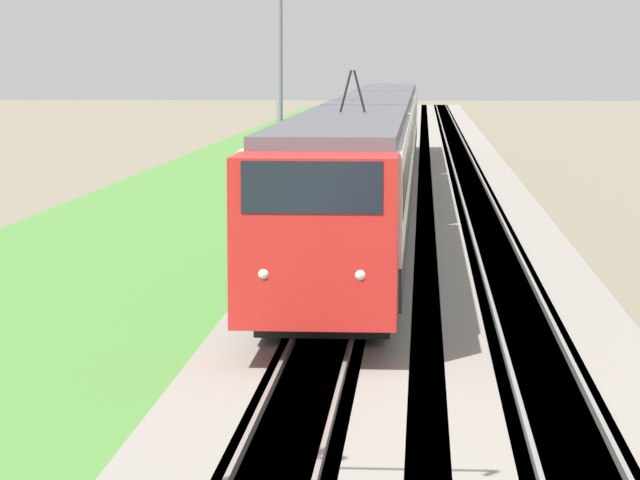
% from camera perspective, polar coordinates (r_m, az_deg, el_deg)
% --- Properties ---
extents(ballast_main, '(240.00, 4.40, 0.30)m').
position_cam_1_polar(ballast_main, '(57.68, 2.09, 1.51)').
color(ballast_main, gray).
rests_on(ballast_main, ground).
extents(ballast_adjacent, '(240.00, 4.40, 0.30)m').
position_cam_1_polar(ballast_adjacent, '(57.69, 5.86, 1.48)').
color(ballast_adjacent, gray).
rests_on(ballast_adjacent, ground).
extents(track_main, '(240.00, 1.57, 0.45)m').
position_cam_1_polar(track_main, '(57.68, 2.09, 1.52)').
color(track_main, '#4C4238').
rests_on(track_main, ground).
extents(track_adjacent, '(240.00, 1.57, 0.45)m').
position_cam_1_polar(track_adjacent, '(57.69, 5.86, 1.49)').
color(track_adjacent, '#4C4238').
rests_on(track_adjacent, ground).
extents(grass_verge, '(240.00, 12.21, 0.12)m').
position_cam_1_polar(grass_verge, '(58.12, -3.35, 1.45)').
color(grass_verge, '#4C8438').
rests_on(grass_verge, ground).
extents(passenger_train, '(64.02, 2.92, 5.20)m').
position_cam_1_polar(passenger_train, '(56.81, 2.07, 3.75)').
color(passenger_train, red).
rests_on(passenger_train, ground).
extents(catenary_mast_mid, '(0.22, 2.56, 9.64)m').
position_cam_1_polar(catenary_mast_mid, '(49.60, -1.48, 6.23)').
color(catenary_mast_mid, slate).
rests_on(catenary_mast_mid, ground).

